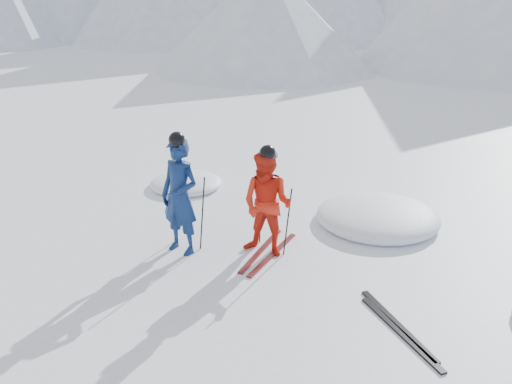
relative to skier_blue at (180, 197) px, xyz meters
The scene contains 12 objects.
ground 3.22m from the skier_blue, ahead, with size 160.00×160.00×0.00m, color white.
skier_blue is the anchor object (origin of this frame).
skier_red 1.42m from the skier_blue, 31.81° to the left, with size 0.85×0.67×1.76m, color red.
pole_blue_left 0.47m from the skier_blue, 153.43° to the left, with size 0.02×0.02×1.30m, color black.
pole_blue_right 0.48m from the skier_blue, 45.00° to the left, with size 0.02×0.02×1.30m, color black.
pole_red_left 1.40m from the skier_blue, 47.79° to the left, with size 0.02×0.02×1.17m, color black.
pole_red_right 1.79m from the skier_blue, 30.80° to the left, with size 0.02×0.02×1.17m, color black.
ski_worn_left 1.63m from the skier_blue, 34.56° to the left, with size 0.09×1.70×0.03m, color black.
ski_worn_right 1.80m from the skier_blue, 29.42° to the left, with size 0.09×1.70×0.03m, color black.
ski_loose_a 3.88m from the skier_blue, ahead, with size 0.09×1.70×0.03m, color black.
ski_loose_b 3.98m from the skier_blue, ahead, with size 0.09×1.70×0.03m, color black.
snow_lumps 3.17m from the skier_blue, 49.37° to the left, with size 9.10×6.21×0.51m.
Camera 1 is at (2.69, -6.03, 4.15)m, focal length 38.00 mm.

